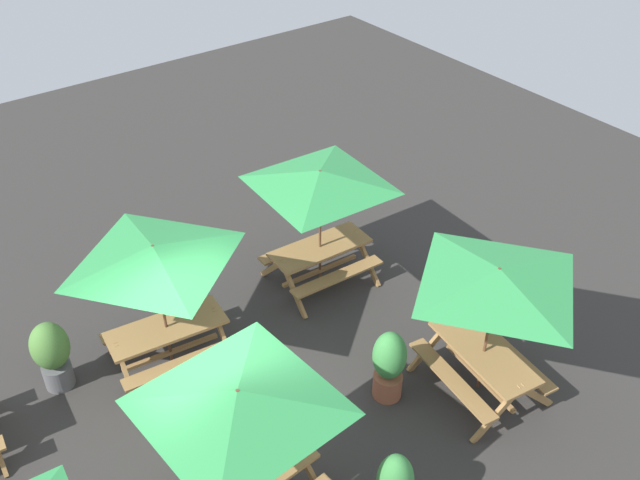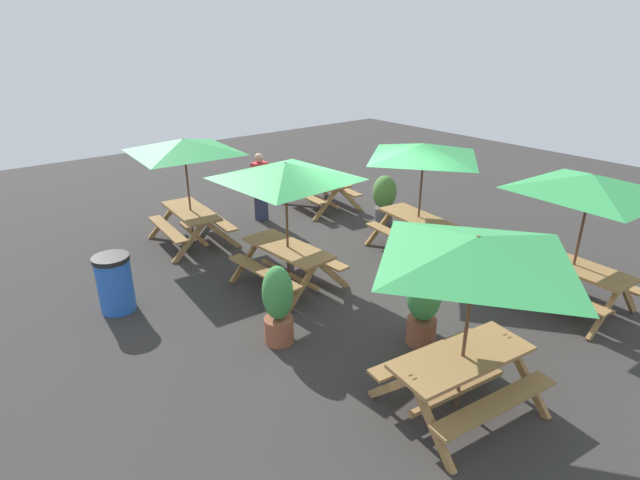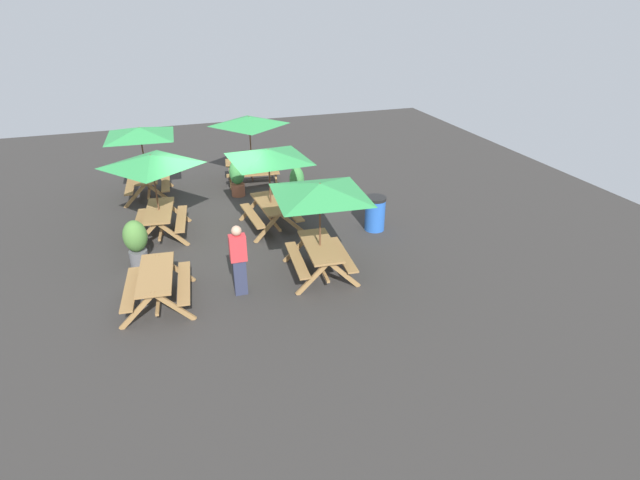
% 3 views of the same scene
% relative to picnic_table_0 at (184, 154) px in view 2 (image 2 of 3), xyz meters
% --- Properties ---
extents(ground_plane, '(25.85, 25.85, 0.00)m').
position_rel_picnic_table_0_xyz_m(ground_plane, '(-3.18, -1.93, -1.99)').
color(ground_plane, '#33302D').
rests_on(ground_plane, ground).
extents(picnic_table_0, '(2.82, 2.82, 2.34)m').
position_rel_picnic_table_0_xyz_m(picnic_table_0, '(0.00, 0.00, 0.00)').
color(picnic_table_0, olive).
rests_on(picnic_table_0, ground).
extents(picnic_table_1, '(2.82, 2.82, 2.34)m').
position_rel_picnic_table_0_xyz_m(picnic_table_1, '(-6.49, -3.74, 0.00)').
color(picnic_table_1, olive).
rests_on(picnic_table_1, ground).
extents(picnic_table_2, '(2.22, 2.22, 2.34)m').
position_rel_picnic_table_0_xyz_m(picnic_table_2, '(-3.37, -3.49, 0.00)').
color(picnic_table_2, olive).
rests_on(picnic_table_2, ground).
extents(picnic_table_3, '(2.25, 2.25, 2.34)m').
position_rel_picnic_table_0_xyz_m(picnic_table_3, '(-6.87, -0.23, 0.00)').
color(picnic_table_3, olive).
rests_on(picnic_table_3, ground).
extents(picnic_table_4, '(1.92, 1.67, 0.81)m').
position_rel_picnic_table_0_xyz_m(picnic_table_4, '(0.11, -3.70, -1.43)').
color(picnic_table_4, olive).
rests_on(picnic_table_4, ground).
extents(picnic_table_5, '(2.82, 2.82, 2.34)m').
position_rel_picnic_table_0_xyz_m(picnic_table_5, '(-2.93, -0.48, 0.00)').
color(picnic_table_5, olive).
rests_on(picnic_table_5, ground).
extents(trash_bin_blue, '(0.59, 0.59, 0.98)m').
position_rel_picnic_table_0_xyz_m(trash_bin_blue, '(-1.86, 2.25, -1.49)').
color(trash_bin_blue, blue).
rests_on(trash_bin_blue, ground).
extents(potted_plant_0, '(0.46, 0.46, 1.25)m').
position_rel_picnic_table_0_xyz_m(potted_plant_0, '(-4.32, 0.68, -1.35)').
color(potted_plant_0, '#935138').
rests_on(potted_plant_0, ground).
extents(potted_plant_1, '(0.50, 0.50, 1.22)m').
position_rel_picnic_table_0_xyz_m(potted_plant_1, '(-5.66, -0.96, -1.34)').
color(potted_plant_1, '#935138').
rests_on(potted_plant_1, ground).
extents(potted_plant_2, '(0.57, 0.57, 1.20)m').
position_rel_picnic_table_0_xyz_m(potted_plant_2, '(-1.79, -4.10, -1.33)').
color(potted_plant_2, '#59595B').
rests_on(potted_plant_2, ground).
extents(person_standing, '(0.23, 0.37, 1.67)m').
position_rel_picnic_table_0_xyz_m(person_standing, '(0.27, -1.95, -1.10)').
color(person_standing, '#2D334C').
rests_on(person_standing, ground).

